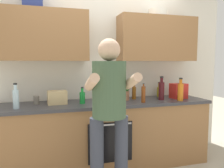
% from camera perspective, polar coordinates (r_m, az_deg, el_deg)
% --- Properties ---
extents(ground_plane, '(12.00, 12.00, 0.00)m').
position_cam_1_polar(ground_plane, '(3.30, -1.23, -20.14)').
color(ground_plane, '#B2A893').
extents(back_wall_unit, '(4.00, 0.38, 2.50)m').
position_cam_1_polar(back_wall_unit, '(3.23, -2.60, 6.74)').
color(back_wall_unit, silver).
rests_on(back_wall_unit, ground).
extents(counter, '(2.84, 0.67, 0.90)m').
position_cam_1_polar(counter, '(3.13, -1.25, -12.68)').
color(counter, olive).
rests_on(counter, ground).
extents(person_standing, '(0.49, 0.45, 1.66)m').
position_cam_1_polar(person_standing, '(2.26, -0.69, -5.83)').
color(person_standing, '#383D4C').
rests_on(person_standing, ground).
extents(bottle_juice, '(0.08, 0.08, 0.32)m').
position_cam_1_polar(bottle_juice, '(3.23, 17.05, -1.77)').
color(bottle_juice, orange).
rests_on(bottle_juice, counter).
extents(bottle_vinegar, '(0.05, 0.05, 0.26)m').
position_cam_1_polar(bottle_vinegar, '(2.98, 8.01, -2.61)').
color(bottle_vinegar, brown).
rests_on(bottle_vinegar, counter).
extents(bottle_hotsauce, '(0.05, 0.05, 0.24)m').
position_cam_1_polar(bottle_hotsauce, '(3.20, -0.21, -2.12)').
color(bottle_hotsauce, red).
rests_on(bottle_hotsauce, counter).
extents(bottle_soda, '(0.07, 0.07, 0.21)m').
position_cam_1_polar(bottle_soda, '(2.91, -7.57, -3.36)').
color(bottle_soda, '#198C33').
rests_on(bottle_soda, counter).
extents(bottle_syrup, '(0.06, 0.06, 0.25)m').
position_cam_1_polar(bottle_syrup, '(3.24, 5.63, -2.07)').
color(bottle_syrup, '#8C4C14').
rests_on(bottle_syrup, counter).
extents(bottle_oil, '(0.07, 0.07, 0.23)m').
position_cam_1_polar(bottle_oil, '(3.53, 11.91, -1.75)').
color(bottle_oil, olive).
rests_on(bottle_oil, counter).
extents(bottle_water, '(0.07, 0.07, 0.30)m').
position_cam_1_polar(bottle_water, '(2.79, -23.31, -3.29)').
color(bottle_water, silver).
rests_on(bottle_water, counter).
extents(bottle_wine, '(0.08, 0.08, 0.33)m').
position_cam_1_polar(bottle_wine, '(3.23, 12.48, -1.50)').
color(bottle_wine, '#471419').
rests_on(bottle_wine, counter).
extents(cup_stoneware, '(0.07, 0.07, 0.11)m').
position_cam_1_polar(cup_stoneware, '(3.00, -18.71, -3.90)').
color(cup_stoneware, slate).
rests_on(cup_stoneware, counter).
extents(mixing_bowl, '(0.21, 0.21, 0.10)m').
position_cam_1_polar(mixing_bowl, '(2.95, -1.96, -3.84)').
color(mixing_bowl, silver).
rests_on(mixing_bowl, counter).
extents(potted_herb, '(0.15, 0.15, 0.27)m').
position_cam_1_polar(potted_herb, '(3.13, 3.21, -1.53)').
color(potted_herb, '#9E6647').
rests_on(potted_herb, counter).
extents(grocery_bag_crisps, '(0.23, 0.19, 0.22)m').
position_cam_1_polar(grocery_bag_crisps, '(3.45, 16.56, -1.68)').
color(grocery_bag_crisps, red).
rests_on(grocery_bag_crisps, counter).
extents(grocery_bag_bread, '(0.25, 0.18, 0.17)m').
position_cam_1_polar(grocery_bag_bread, '(2.93, -13.80, -3.35)').
color(grocery_bag_bread, tan).
rests_on(grocery_bag_bread, counter).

